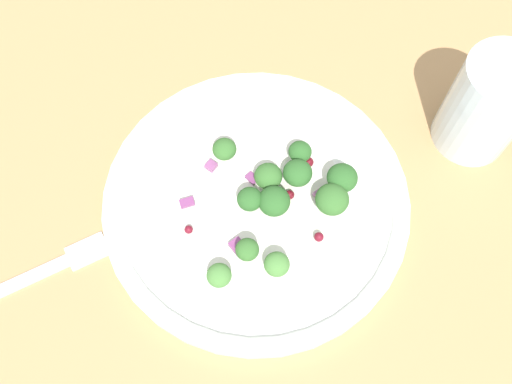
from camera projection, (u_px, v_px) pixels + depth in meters
ground_plane at (244, 200)px, 53.78cm from camera, size 180.00×180.00×2.00cm
plate at (256, 200)px, 51.73cm from camera, size 28.32×28.32×1.70cm
dressing_pool at (256, 198)px, 51.33cm from camera, size 16.42×16.42×0.20cm
broccoli_floret_0 at (268, 176)px, 50.49cm from camera, size 2.57×2.57×2.60cm
broccoli_floret_1 at (342, 178)px, 49.96cm from camera, size 2.79×2.79×2.82cm
broccoli_floret_2 at (224, 149)px, 51.18cm from camera, size 2.23×2.23×2.25cm
broccoli_floret_3 at (300, 152)px, 51.70cm from camera, size 2.17×2.17×2.20cm
broccoli_floret_4 at (298, 173)px, 50.26cm from camera, size 2.67×2.67×2.70cm
broccoli_floret_5 at (332, 200)px, 48.99cm from camera, size 3.00×3.00×3.03cm
broccoli_floret_6 at (247, 250)px, 47.33cm from camera, size 2.05×2.05×2.07cm
broccoli_floret_7 at (219, 276)px, 47.00cm from camera, size 2.14×2.14×2.16cm
broccoli_floret_8 at (250, 199)px, 49.10cm from camera, size 2.27×2.27×2.30cm
broccoli_floret_9 at (277, 264)px, 47.11cm from camera, size 2.21×2.21×2.23cm
broccoli_floret_10 at (275, 201)px, 49.15cm from camera, size 2.86×2.86×2.90cm
cranberry_0 at (189, 230)px, 49.61cm from camera, size 0.76×0.76×0.76cm
cranberry_1 at (290, 195)px, 50.91cm from camera, size 0.88×0.88×0.88cm
cranberry_2 at (317, 239)px, 48.90cm from camera, size 0.86×0.86×0.86cm
cranberry_3 at (309, 162)px, 52.36cm from camera, size 0.97×0.97×0.97cm
onion_bit_0 at (210, 167)px, 52.13cm from camera, size 0.90×0.95×0.54cm
onion_bit_1 at (251, 178)px, 51.98cm from camera, size 1.28×0.99×0.49cm
onion_bit_2 at (187, 203)px, 50.57cm from camera, size 1.40×1.52×0.40cm
onion_bit_3 at (322, 195)px, 51.11cm from camera, size 1.56×1.53×0.58cm
onion_bit_4 at (238, 246)px, 48.94cm from camera, size 1.62×1.46×0.53cm
fork at (19, 282)px, 49.13cm from camera, size 9.92×17.45×0.50cm
water_glass at (487, 106)px, 50.93cm from camera, size 7.34×7.34×10.36cm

